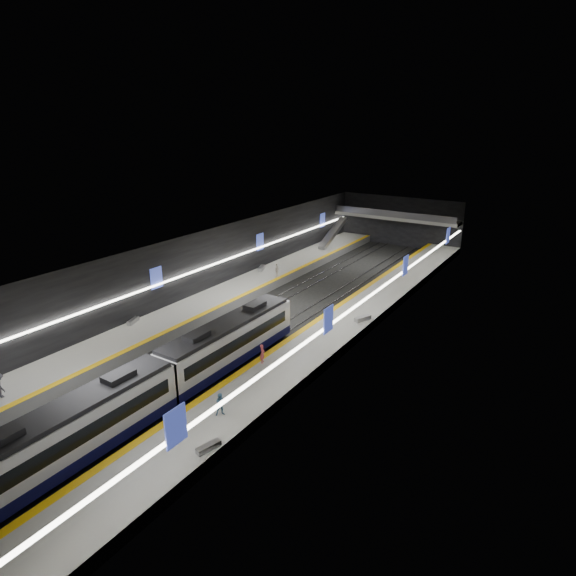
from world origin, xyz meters
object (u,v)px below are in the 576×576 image
Objects in this scene: bench_right_near at (209,447)px; passenger_right_b at (221,405)px; train at (163,378)px; passenger_left_b at (0,386)px; passenger_right_a at (262,354)px; bench_left_near at (133,321)px; bench_right_far at (363,319)px; escalator at (333,233)px; bench_left_far at (261,268)px; passenger_left_a at (277,270)px.

passenger_right_b reaches higher than bench_right_near.
train reaches higher than passenger_left_b.
passenger_left_b is (-12.71, -14.28, 0.12)m from passenger_right_a.
train is 18.41× the size of passenger_right_b.
train is at bearing -50.38° from bench_left_near.
bench_right_far is at bearing 37.84° from passenger_right_b.
train is 8.30m from passenger_right_a.
escalator is 30.20m from bench_right_far.
bench_left_far is at bearing 135.29° from bench_right_near.
passenger_right_a is 22.62m from passenger_left_a.
bench_left_far is at bearing 11.11° from passenger_right_a.
escalator is 4.36× the size of bench_right_far.
bench_left_far is at bearing -78.98° from passenger_left_b.
passenger_left_b is (0.63, -51.81, -0.98)m from escalator.
escalator is 4.94× the size of passenger_right_b.
bench_left_far is at bearing 72.66° from passenger_right_b.
bench_right_far is at bearing -56.55° from escalator.
escalator is at bearing -82.01° from passenger_left_b.
train is 16.26× the size of bench_right_far.
escalator reaches higher than passenger_left_a.
train reaches higher than bench_right_far.
bench_right_near is at bearing 14.17° from passenger_left_a.
bench_left_near is 0.92× the size of passenger_left_a.
passenger_right_b is 30.13m from passenger_left_a.
bench_right_near is (18.65, -31.37, -0.04)m from bench_left_far.
passenger_right_a is at bearing -70.43° from escalator.
passenger_right_b is at bearing -71.22° from escalator.
passenger_left_a is (3.68, 19.63, 0.67)m from bench_left_near.
bench_left_near is 15.36m from passenger_right_a.
passenger_right_b is at bearing 1.02° from train.
train is 14.10m from bench_left_near.
bench_right_near is at bearing -23.90° from train.
train reaches higher than bench_left_near.
passenger_right_a is at bearing 66.21° from train.
escalator reaches higher than passenger_right_b.
escalator is at bearing 172.43° from passenger_left_a.
passenger_left_b is at bearing 156.47° from passenger_right_b.
escalator is 37.87m from bench_left_near.
passenger_right_a is (15.34, 0.25, 0.61)m from bench_left_near.
passenger_right_a is 1.00× the size of passenger_right_b.
escalator reaches higher than bench_right_near.
train is 5.32m from passenger_right_b.
passenger_left_a is 0.94× the size of passenger_left_b.
bench_right_far is (-0.38, 23.06, 0.03)m from bench_right_near.
train is at bearing -85.61° from bench_right_far.
escalator is 51.15m from bench_right_near.
passenger_left_b is at bearing -144.43° from train.
passenger_left_a is (-14.94, 7.00, 0.65)m from bench_right_far.
train reaches higher than bench_left_far.
bench_right_far is at bearing 52.05° from passenger_left_a.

